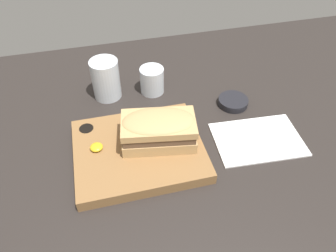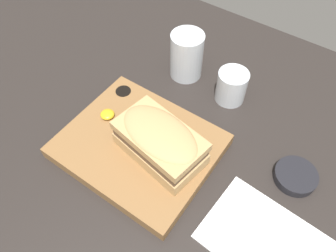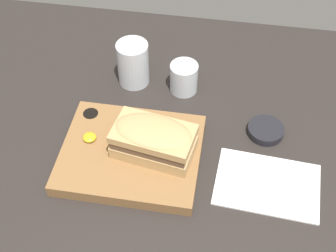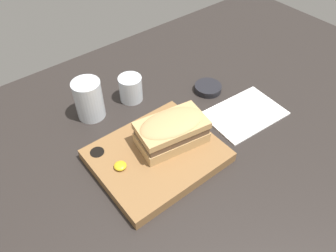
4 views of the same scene
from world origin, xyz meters
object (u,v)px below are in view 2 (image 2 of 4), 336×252
object	(u,v)px
condiment_dish	(295,176)
serving_board	(139,146)
napkin	(267,242)
sandwich	(160,141)
water_glass	(186,58)
wine_glass	(231,87)

from	to	relation	value
condiment_dish	serving_board	bearing A→B (deg)	-157.50
serving_board	condiment_dish	distance (cm)	29.38
napkin	serving_board	bearing A→B (deg)	175.27
sandwich	water_glass	world-z (taller)	water_glass
water_glass	condiment_dish	world-z (taller)	water_glass
sandwich	napkin	xyz separation A→B (cm)	(23.10, -2.69, -6.40)
sandwich	serving_board	bearing A→B (deg)	-175.48
water_glass	napkin	xyz separation A→B (cm)	(32.14, -25.30, -4.45)
sandwich	water_glass	xyz separation A→B (cm)	(-9.03, 22.61, -1.95)
serving_board	sandwich	bearing A→B (deg)	4.52
water_glass	napkin	world-z (taller)	water_glass
sandwich	condiment_dish	xyz separation A→B (cm)	(22.34, 10.87, -5.71)
serving_board	sandwich	world-z (taller)	sandwich
wine_glass	napkin	bearing A→B (deg)	-50.42
serving_board	wine_glass	world-z (taller)	wine_glass
sandwich	condiment_dish	world-z (taller)	sandwich
napkin	condiment_dish	xyz separation A→B (cm)	(-0.77, 13.56, 0.69)
sandwich	napkin	distance (cm)	24.12
water_glass	napkin	size ratio (longest dim) A/B	0.51
napkin	condiment_dish	world-z (taller)	condiment_dish
serving_board	wine_glass	distance (cm)	23.42
serving_board	napkin	world-z (taller)	serving_board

